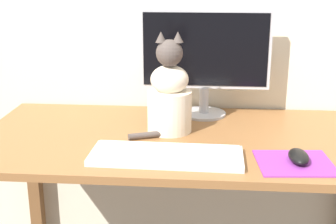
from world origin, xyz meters
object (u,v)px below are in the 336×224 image
object	(u,v)px
keyboard	(166,155)
computer_mouse_right	(299,156)
cat	(169,95)
monitor	(205,57)

from	to	relation	value
keyboard	computer_mouse_right	bearing A→B (deg)	1.55
computer_mouse_right	cat	bearing A→B (deg)	148.52
monitor	keyboard	bearing A→B (deg)	-103.66
monitor	cat	size ratio (longest dim) A/B	1.40
monitor	keyboard	distance (m)	0.50
keyboard	computer_mouse_right	size ratio (longest dim) A/B	4.22
keyboard	cat	world-z (taller)	cat
monitor	keyboard	xyz separation A→B (m)	(-0.11, -0.44, -0.22)
keyboard	computer_mouse_right	distance (m)	0.39
monitor	cat	world-z (taller)	monitor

